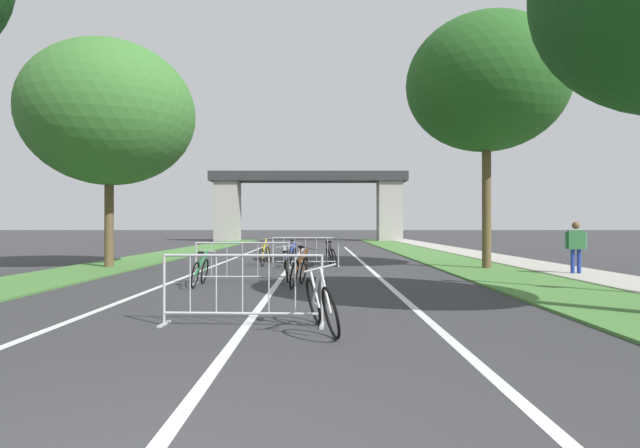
{
  "coord_description": "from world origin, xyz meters",
  "views": [
    {
      "loc": [
        1.08,
        -2.58,
        1.47
      ],
      "look_at": [
        0.99,
        18.47,
        1.52
      ],
      "focal_mm": 28.11,
      "sensor_mm": 36.0,
      "label": 1
    }
  ],
  "objects_px": {
    "tree_right_cypress_far": "(489,84)",
    "bicycle_silver_3": "(289,268)",
    "crowd_barrier_third": "(308,252)",
    "bicycle_orange_4": "(301,270)",
    "crowd_barrier_second": "(244,263)",
    "pedestrian_with_backpack": "(578,243)",
    "bicycle_yellow_0": "(267,255)",
    "bicycle_green_1": "(202,271)",
    "bicycle_white_5": "(323,303)",
    "tree_left_pine_near": "(112,114)",
    "bicycle_black_2": "(333,256)",
    "bicycle_blue_6": "(292,257)",
    "crowd_barrier_nearest": "(245,290)"
  },
  "relations": [
    {
      "from": "tree_right_cypress_far",
      "to": "bicycle_orange_4",
      "type": "relative_size",
      "value": 4.81
    },
    {
      "from": "crowd_barrier_third",
      "to": "bicycle_silver_3",
      "type": "distance_m",
      "value": 4.79
    },
    {
      "from": "bicycle_black_2",
      "to": "crowd_barrier_nearest",
      "type": "bearing_deg",
      "value": -108.33
    },
    {
      "from": "crowd_barrier_third",
      "to": "bicycle_yellow_0",
      "type": "distance_m",
      "value": 1.6
    },
    {
      "from": "bicycle_black_2",
      "to": "bicycle_white_5",
      "type": "xyz_separation_m",
      "value": [
        -0.4,
        -11.31,
        0.02
      ]
    },
    {
      "from": "tree_right_cypress_far",
      "to": "pedestrian_with_backpack",
      "type": "distance_m",
      "value": 6.0
    },
    {
      "from": "bicycle_blue_6",
      "to": "bicycle_white_5",
      "type": "bearing_deg",
      "value": -76.02
    },
    {
      "from": "tree_right_cypress_far",
      "to": "bicycle_silver_3",
      "type": "relative_size",
      "value": 5.17
    },
    {
      "from": "crowd_barrier_second",
      "to": "bicycle_black_2",
      "type": "relative_size",
      "value": 1.44
    },
    {
      "from": "crowd_barrier_third",
      "to": "bicycle_orange_4",
      "type": "height_order",
      "value": "crowd_barrier_third"
    },
    {
      "from": "tree_left_pine_near",
      "to": "crowd_barrier_third",
      "type": "height_order",
      "value": "tree_left_pine_near"
    },
    {
      "from": "bicycle_yellow_0",
      "to": "pedestrian_with_backpack",
      "type": "distance_m",
      "value": 10.19
    },
    {
      "from": "bicycle_white_5",
      "to": "bicycle_orange_4",
      "type": "bearing_deg",
      "value": -97.22
    },
    {
      "from": "bicycle_blue_6",
      "to": "bicycle_yellow_0",
      "type": "bearing_deg",
      "value": 143.54
    },
    {
      "from": "bicycle_yellow_0",
      "to": "bicycle_white_5",
      "type": "bearing_deg",
      "value": -73.8
    },
    {
      "from": "tree_right_cypress_far",
      "to": "bicycle_silver_3",
      "type": "xyz_separation_m",
      "value": [
        -6.43,
        -3.75,
        -5.85
      ]
    },
    {
      "from": "bicycle_green_1",
      "to": "bicycle_silver_3",
      "type": "bearing_deg",
      "value": 23.79
    },
    {
      "from": "tree_right_cypress_far",
      "to": "bicycle_silver_3",
      "type": "height_order",
      "value": "tree_right_cypress_far"
    },
    {
      "from": "tree_left_pine_near",
      "to": "crowd_barrier_third",
      "type": "xyz_separation_m",
      "value": [
        6.74,
        0.57,
        -4.78
      ]
    },
    {
      "from": "tree_right_cypress_far",
      "to": "bicycle_yellow_0",
      "type": "relative_size",
      "value": 4.9
    },
    {
      "from": "bicycle_yellow_0",
      "to": "bicycle_orange_4",
      "type": "xyz_separation_m",
      "value": [
        1.52,
        -6.29,
        0.01
      ]
    },
    {
      "from": "bicycle_orange_4",
      "to": "bicycle_black_2",
      "type": "bearing_deg",
      "value": 91.68
    },
    {
      "from": "bicycle_orange_4",
      "to": "pedestrian_with_backpack",
      "type": "relative_size",
      "value": 1.12
    },
    {
      "from": "crowd_barrier_second",
      "to": "bicycle_green_1",
      "type": "relative_size",
      "value": 1.5
    },
    {
      "from": "bicycle_black_2",
      "to": "bicycle_white_5",
      "type": "bearing_deg",
      "value": -102.3
    },
    {
      "from": "crowd_barrier_third",
      "to": "bicycle_white_5",
      "type": "height_order",
      "value": "crowd_barrier_third"
    },
    {
      "from": "bicycle_yellow_0",
      "to": "bicycle_green_1",
      "type": "relative_size",
      "value": 1.08
    },
    {
      "from": "crowd_barrier_third",
      "to": "tree_left_pine_near",
      "type": "bearing_deg",
      "value": -175.17
    },
    {
      "from": "bicycle_yellow_0",
      "to": "bicycle_black_2",
      "type": "xyz_separation_m",
      "value": [
        2.42,
        -0.06,
        -0.02
      ]
    },
    {
      "from": "bicycle_silver_3",
      "to": "bicycle_blue_6",
      "type": "relative_size",
      "value": 0.98
    },
    {
      "from": "bicycle_silver_3",
      "to": "tree_left_pine_near",
      "type": "bearing_deg",
      "value": 144.36
    },
    {
      "from": "crowd_barrier_second",
      "to": "bicycle_blue_6",
      "type": "height_order",
      "value": "crowd_barrier_second"
    },
    {
      "from": "crowd_barrier_second",
      "to": "pedestrian_with_backpack",
      "type": "relative_size",
      "value": 1.52
    },
    {
      "from": "bicycle_silver_3",
      "to": "bicycle_orange_4",
      "type": "bearing_deg",
      "value": -71.94
    },
    {
      "from": "bicycle_orange_4",
      "to": "bicycle_white_5",
      "type": "height_order",
      "value": "bicycle_orange_4"
    },
    {
      "from": "tree_left_pine_near",
      "to": "bicycle_green_1",
      "type": "xyz_separation_m",
      "value": [
        4.36,
        -5.11,
        -4.95
      ]
    },
    {
      "from": "crowd_barrier_second",
      "to": "pedestrian_with_backpack",
      "type": "bearing_deg",
      "value": 11.83
    },
    {
      "from": "tree_right_cypress_far",
      "to": "bicycle_silver_3",
      "type": "bearing_deg",
      "value": -149.77
    },
    {
      "from": "bicycle_black_2",
      "to": "pedestrian_with_backpack",
      "type": "bearing_deg",
      "value": -38.35
    },
    {
      "from": "bicycle_silver_3",
      "to": "bicycle_orange_4",
      "type": "distance_m",
      "value": 1.03
    },
    {
      "from": "bicycle_orange_4",
      "to": "bicycle_silver_3",
      "type": "bearing_deg",
      "value": 120.33
    },
    {
      "from": "tree_left_pine_near",
      "to": "pedestrian_with_backpack",
      "type": "height_order",
      "value": "tree_left_pine_near"
    },
    {
      "from": "tree_right_cypress_far",
      "to": "bicycle_orange_4",
      "type": "height_order",
      "value": "tree_right_cypress_far"
    },
    {
      "from": "bicycle_yellow_0",
      "to": "bicycle_white_5",
      "type": "relative_size",
      "value": 0.99
    },
    {
      "from": "tree_left_pine_near",
      "to": "crowd_barrier_nearest",
      "type": "relative_size",
      "value": 3.23
    },
    {
      "from": "bicycle_green_1",
      "to": "bicycle_blue_6",
      "type": "distance_m",
      "value": 5.57
    },
    {
      "from": "bicycle_black_2",
      "to": "bicycle_yellow_0",
      "type": "bearing_deg",
      "value": 168.19
    },
    {
      "from": "crowd_barrier_nearest",
      "to": "crowd_barrier_third",
      "type": "distance_m",
      "value": 10.45
    },
    {
      "from": "tree_right_cypress_far",
      "to": "crowd_barrier_second",
      "type": "height_order",
      "value": "tree_right_cypress_far"
    },
    {
      "from": "tree_left_pine_near",
      "to": "bicycle_black_2",
      "type": "distance_m",
      "value": 9.17
    }
  ]
}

